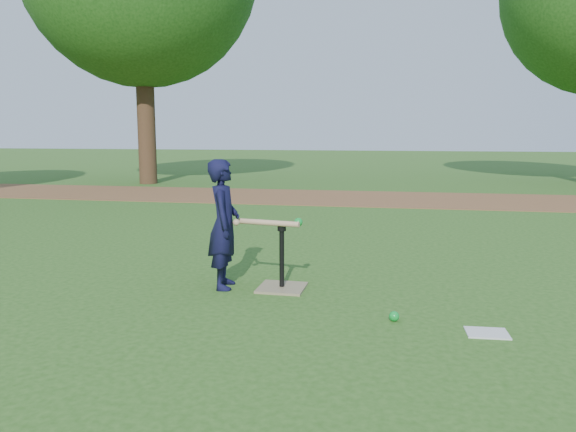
# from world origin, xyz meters

# --- Properties ---
(ground) EXTENTS (80.00, 80.00, 0.00)m
(ground) POSITION_xyz_m (0.00, 0.00, 0.00)
(ground) COLOR #285116
(ground) RESTS_ON ground
(dirt_strip) EXTENTS (24.00, 3.00, 0.01)m
(dirt_strip) POSITION_xyz_m (0.00, 7.50, 0.01)
(dirt_strip) COLOR brown
(dirt_strip) RESTS_ON ground
(child) EXTENTS (0.37, 0.49, 1.22)m
(child) POSITION_xyz_m (-0.57, 0.02, 0.61)
(child) COLOR black
(child) RESTS_ON ground
(wiffle_ball_ground) EXTENTS (0.08, 0.08, 0.08)m
(wiffle_ball_ground) POSITION_xyz_m (1.02, -0.66, 0.04)
(wiffle_ball_ground) COLOR #0D962E
(wiffle_ball_ground) RESTS_ON ground
(clipboard) EXTENTS (0.31, 0.24, 0.01)m
(clipboard) POSITION_xyz_m (1.69, -0.81, 0.01)
(clipboard) COLOR silver
(clipboard) RESTS_ON ground
(batting_tee) EXTENTS (0.44, 0.44, 0.61)m
(batting_tee) POSITION_xyz_m (-0.03, 0.07, 0.11)
(batting_tee) COLOR #877755
(batting_tee) RESTS_ON ground
(swing_action) EXTENTS (0.65, 0.16, 0.08)m
(swing_action) POSITION_xyz_m (-0.12, 0.05, 0.63)
(swing_action) COLOR tan
(swing_action) RESTS_ON ground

